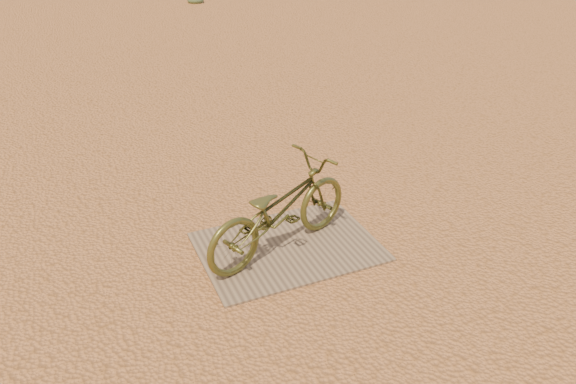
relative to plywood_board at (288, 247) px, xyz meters
name	(u,v)px	position (x,y,z in m)	size (l,w,h in m)	color
ground	(289,219)	(0.22, 0.48, -0.01)	(120.00, 120.00, 0.00)	#BE7E4D
plywood_board	(288,247)	(0.00, 0.00, 0.00)	(1.66, 1.20, 0.02)	#857258
bicycle	(279,209)	(-0.09, -0.02, 0.44)	(0.57, 1.65, 0.87)	#515524
kale_b	(196,3)	(2.60, 12.75, -0.01)	(0.48, 0.48, 0.27)	#5D764E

